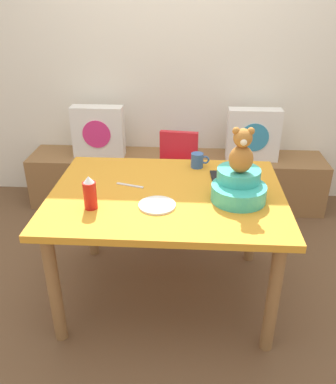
# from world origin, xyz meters

# --- Properties ---
(ground_plane) EXTENTS (8.00, 8.00, 0.00)m
(ground_plane) POSITION_xyz_m (0.00, 0.00, 0.00)
(ground_plane) COLOR brown
(back_wall) EXTENTS (4.40, 0.10, 2.60)m
(back_wall) POSITION_xyz_m (0.00, 1.52, 1.30)
(back_wall) COLOR silver
(back_wall) RESTS_ON ground_plane
(window_bench) EXTENTS (2.60, 0.44, 0.46)m
(window_bench) POSITION_xyz_m (0.00, 1.25, 0.23)
(window_bench) COLOR olive
(window_bench) RESTS_ON ground_plane
(pillow_floral_left) EXTENTS (0.44, 0.15, 0.44)m
(pillow_floral_left) POSITION_xyz_m (-0.67, 1.23, 0.68)
(pillow_floral_left) COLOR white
(pillow_floral_left) RESTS_ON window_bench
(pillow_floral_right) EXTENTS (0.44, 0.15, 0.44)m
(pillow_floral_right) POSITION_xyz_m (0.65, 1.23, 0.68)
(pillow_floral_right) COLOR white
(pillow_floral_right) RESTS_ON window_bench
(book_stack) EXTENTS (0.20, 0.14, 0.09)m
(book_stack) POSITION_xyz_m (0.09, 1.25, 0.50)
(book_stack) COLOR #5D5CBE
(book_stack) RESTS_ON window_bench
(dining_table) EXTENTS (1.33, 1.00, 0.74)m
(dining_table) POSITION_xyz_m (0.00, 0.00, 0.64)
(dining_table) COLOR orange
(dining_table) RESTS_ON ground_plane
(highchair) EXTENTS (0.35, 0.47, 0.79)m
(highchair) POSITION_xyz_m (0.02, 0.81, 0.52)
(highchair) COLOR red
(highchair) RESTS_ON ground_plane
(infant_seat_teal) EXTENTS (0.30, 0.33, 0.16)m
(infant_seat_teal) POSITION_xyz_m (0.40, -0.05, 0.81)
(infant_seat_teal) COLOR #3AB2A1
(infant_seat_teal) RESTS_ON dining_table
(teddy_bear) EXTENTS (0.13, 0.12, 0.25)m
(teddy_bear) POSITION_xyz_m (0.40, -0.05, 1.02)
(teddy_bear) COLOR #AA6B2B
(teddy_bear) RESTS_ON infant_seat_teal
(ketchup_bottle) EXTENTS (0.07, 0.07, 0.18)m
(ketchup_bottle) POSITION_xyz_m (-0.39, -0.21, 0.83)
(ketchup_bottle) COLOR red
(ketchup_bottle) RESTS_ON dining_table
(coffee_mug) EXTENTS (0.12, 0.08, 0.09)m
(coffee_mug) POSITION_xyz_m (0.18, 0.37, 0.79)
(coffee_mug) COLOR #335999
(coffee_mug) RESTS_ON dining_table
(dinner_plate_near) EXTENTS (0.20, 0.20, 0.01)m
(dinner_plate_near) POSITION_xyz_m (-0.04, -0.17, 0.75)
(dinner_plate_near) COLOR white
(dinner_plate_near) RESTS_ON dining_table
(cell_phone) EXTENTS (0.08, 0.15, 0.01)m
(cell_phone) POSITION_xyz_m (0.29, 0.24, 0.74)
(cell_phone) COLOR black
(cell_phone) RESTS_ON dining_table
(table_fork) EXTENTS (0.17, 0.06, 0.01)m
(table_fork) POSITION_xyz_m (-0.22, 0.07, 0.74)
(table_fork) COLOR silver
(table_fork) RESTS_ON dining_table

